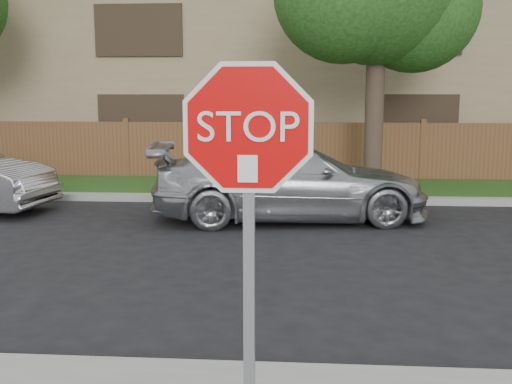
{
  "coord_description": "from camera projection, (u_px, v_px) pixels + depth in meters",
  "views": [
    {
      "loc": [
        0.75,
        -4.75,
        2.33
      ],
      "look_at": [
        0.47,
        -0.9,
        1.7
      ],
      "focal_mm": 42.0,
      "sensor_mm": 36.0,
      "label": 1
    }
  ],
  "objects": [
    {
      "name": "far_curb",
      "position": [
        265.0,
        199.0,
        13.12
      ],
      "size": [
        70.0,
        0.3,
        0.15
      ],
      "primitive_type": "cube",
      "color": "gray",
      "rests_on": "ground"
    },
    {
      "name": "sedan_right",
      "position": [
        290.0,
        180.0,
        11.22
      ],
      "size": [
        5.35,
        2.7,
        1.49
      ],
      "primitive_type": "imported",
      "rotation": [
        0.0,
        0.0,
        1.69
      ],
      "color": "#A4A7AB",
      "rests_on": "ground"
    },
    {
      "name": "grass_strip",
      "position": [
        269.0,
        188.0,
        14.75
      ],
      "size": [
        70.0,
        3.0,
        0.12
      ],
      "primitive_type": "cube",
      "color": "#1E4714",
      "rests_on": "ground"
    },
    {
      "name": "apartment_building",
      "position": [
        280.0,
        61.0,
        21.28
      ],
      "size": [
        35.2,
        9.2,
        7.2
      ],
      "color": "#8F7B59",
      "rests_on": "ground"
    },
    {
      "name": "stop_sign",
      "position": [
        248.0,
        186.0,
        3.32
      ],
      "size": [
        1.01,
        0.13,
        2.55
      ],
      "color": "gray",
      "rests_on": "sidewalk_near"
    },
    {
      "name": "fence",
      "position": [
        272.0,
        152.0,
        16.2
      ],
      "size": [
        70.0,
        0.12,
        1.6
      ],
      "primitive_type": "cube",
      "color": "brown",
      "rests_on": "ground"
    },
    {
      "name": "ground",
      "position": [
        209.0,
        371.0,
        5.11
      ],
      "size": [
        90.0,
        90.0,
        0.0
      ],
      "primitive_type": "plane",
      "color": "black",
      "rests_on": "ground"
    }
  ]
}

